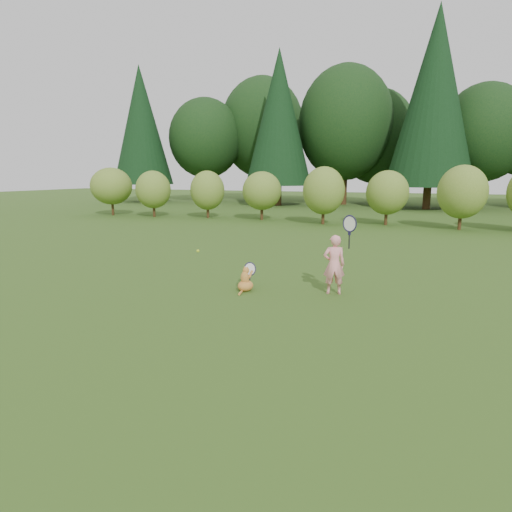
% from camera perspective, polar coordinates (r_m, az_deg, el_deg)
% --- Properties ---
extents(ground, '(100.00, 100.00, 0.00)m').
position_cam_1_polar(ground, '(8.03, -3.44, -5.82)').
color(ground, '#244B15').
rests_on(ground, ground).
extents(shrub_row, '(28.00, 3.00, 2.80)m').
position_cam_1_polar(shrub_row, '(20.25, 12.37, 8.05)').
color(shrub_row, '#577625').
rests_on(shrub_row, ground).
extents(woodland_backdrop, '(48.00, 10.00, 15.00)m').
position_cam_1_polar(woodland_backdrop, '(30.59, 16.12, 20.23)').
color(woodland_backdrop, black).
rests_on(woodland_backdrop, ground).
extents(child, '(0.67, 0.41, 1.74)m').
position_cam_1_polar(child, '(8.39, 10.43, -0.95)').
color(child, pink).
rests_on(child, ground).
extents(cat, '(0.43, 0.73, 0.67)m').
position_cam_1_polar(cat, '(8.56, -1.39, -2.97)').
color(cat, '#B46A22').
rests_on(cat, ground).
extents(tennis_ball, '(0.06, 0.06, 0.06)m').
position_cam_1_polar(tennis_ball, '(9.09, -7.75, 0.68)').
color(tennis_ball, '#A1CE18').
rests_on(tennis_ball, ground).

